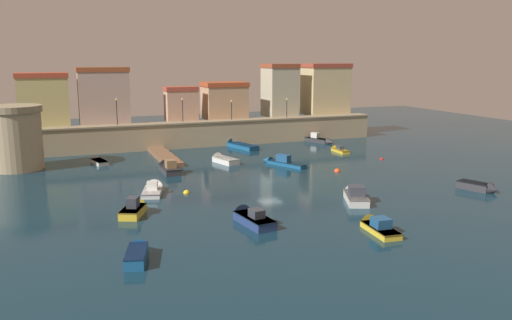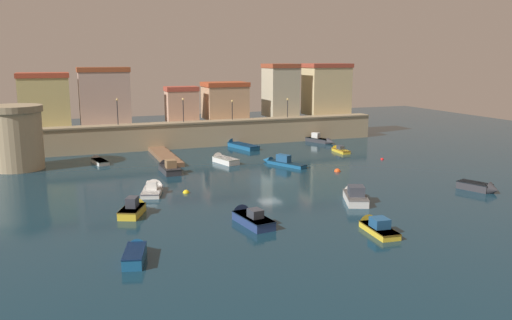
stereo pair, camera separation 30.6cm
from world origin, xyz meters
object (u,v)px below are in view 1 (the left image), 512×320
(mooring_buoy_0, at_px, (382,159))
(quay_lamp_3, at_px, (287,105))
(moored_boat_7, at_px, (238,145))
(moored_boat_10, at_px, (97,161))
(moored_boat_6, at_px, (480,187))
(mooring_buoy_2, at_px, (187,193))
(fortress_tower, at_px, (16,137))
(moored_boat_3, at_px, (281,162))
(moored_boat_1, at_px, (168,167))
(mooring_buoy_1, at_px, (337,172))
(moored_boat_13, at_px, (153,189))
(quay_lamp_0, at_px, (117,108))
(moored_boat_2, at_px, (338,149))
(moored_boat_11, at_px, (222,159))
(quay_lamp_2, at_px, (232,107))
(quay_lamp_1, at_px, (183,106))
(moored_boat_12, at_px, (137,253))
(moored_boat_8, at_px, (376,225))
(moored_boat_0, at_px, (355,195))
(moored_boat_5, at_px, (135,208))
(moored_boat_9, at_px, (320,140))
(moored_boat_4, at_px, (250,217))

(mooring_buoy_0, bearing_deg, quay_lamp_3, 106.24)
(moored_boat_7, distance_m, moored_boat_10, 21.98)
(moored_boat_6, distance_m, mooring_buoy_2, 30.78)
(fortress_tower, relative_size, moored_boat_7, 1.06)
(moored_boat_3, relative_size, mooring_buoy_2, 10.16)
(moored_boat_1, relative_size, mooring_buoy_1, 7.35)
(mooring_buoy_0, bearing_deg, moored_boat_13, -169.18)
(mooring_buoy_0, distance_m, mooring_buoy_1, 10.62)
(quay_lamp_0, xyz_separation_m, moored_boat_1, (4.03, -16.30, -6.02))
(moored_boat_2, distance_m, moored_boat_11, 18.56)
(moored_boat_2, height_order, moored_boat_3, moored_boat_3)
(moored_boat_1, distance_m, mooring_buoy_2, 10.99)
(quay_lamp_2, relative_size, moored_boat_6, 0.70)
(quay_lamp_1, distance_m, quay_lamp_2, 7.92)
(fortress_tower, bearing_deg, moored_boat_12, -74.97)
(moored_boat_8, xyz_separation_m, mooring_buoy_1, (8.19, 20.43, -0.39))
(moored_boat_0, height_order, moored_boat_6, moored_boat_0)
(quay_lamp_2, bearing_deg, moored_boat_5, -121.66)
(quay_lamp_2, distance_m, moored_boat_13, 31.23)
(moored_boat_8, bearing_deg, mooring_buoy_2, 39.37)
(quay_lamp_3, xyz_separation_m, moored_boat_6, (5.33, -37.45, -5.66))
(moored_boat_1, xyz_separation_m, moored_boat_9, (27.77, 12.78, -0.05))
(quay_lamp_2, bearing_deg, moored_boat_1, -130.08)
(moored_boat_7, relative_size, moored_boat_12, 1.64)
(fortress_tower, height_order, moored_boat_2, fortress_tower)
(moored_boat_5, bearing_deg, quay_lamp_0, 19.78)
(moored_boat_1, height_order, mooring_buoy_2, moored_boat_1)
(quay_lamp_2, relative_size, quay_lamp_3, 1.00)
(fortress_tower, relative_size, moored_boat_9, 1.35)
(quay_lamp_0, distance_m, quay_lamp_1, 9.83)
(quay_lamp_1, xyz_separation_m, moored_boat_2, (20.61, -11.79, -6.08))
(moored_boat_0, distance_m, moored_boat_11, 23.56)
(moored_boat_5, bearing_deg, quay_lamp_1, 3.43)
(quay_lamp_1, relative_size, moored_boat_12, 0.79)
(moored_boat_4, bearing_deg, mooring_buoy_2, 5.47)
(moored_boat_2, bearing_deg, mooring_buoy_0, -159.47)
(fortress_tower, distance_m, moored_boat_6, 54.53)
(mooring_buoy_2, bearing_deg, moored_boat_9, 40.16)
(mooring_buoy_1, bearing_deg, moored_boat_5, -161.20)
(moored_boat_9, relative_size, moored_boat_10, 1.19)
(moored_boat_3, bearing_deg, quay_lamp_0, 21.03)
(moored_boat_8, relative_size, moored_boat_11, 0.96)
(moored_boat_1, bearing_deg, moored_boat_5, 157.17)
(moored_boat_0, xyz_separation_m, moored_boat_7, (-0.65, 33.02, -0.20))
(moored_boat_2, relative_size, moored_boat_6, 1.04)
(quay_lamp_3, height_order, moored_boat_1, quay_lamp_3)
(moored_boat_5, xyz_separation_m, moored_boat_12, (-1.40, -10.89, -0.05))
(moored_boat_4, distance_m, moored_boat_8, 10.48)
(moored_boat_2, bearing_deg, moored_boat_10, 84.66)
(quay_lamp_0, xyz_separation_m, moored_boat_5, (-2.37, -32.61, -6.03))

